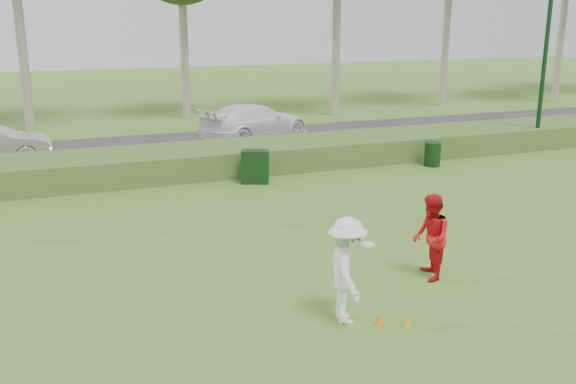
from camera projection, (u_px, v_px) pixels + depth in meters
name	position (u px, v px, depth m)	size (l,w,h in m)	color
ground	(362.00, 307.00, 12.47)	(120.00, 120.00, 0.00)	#416E24
reed_strip	(208.00, 160.00, 23.14)	(80.00, 3.00, 0.90)	#405E25
park_road	(180.00, 146.00, 27.74)	(80.00, 6.00, 0.06)	#2D2D2D
lamp_post	(550.00, 12.00, 25.74)	(0.70, 0.70, 8.18)	black
player_white	(347.00, 270.00, 11.68)	(1.05, 1.43, 2.00)	white
player_red	(431.00, 237.00, 13.61)	(0.91, 0.71, 1.86)	red
cone_orange	(379.00, 319.00, 11.75)	(0.19, 0.19, 0.21)	orange
cone_yellow	(407.00, 321.00, 11.68)	(0.19, 0.19, 0.21)	orange
utility_cabinet	(255.00, 167.00, 21.57)	(0.90, 0.56, 1.12)	black
trash_bin	(432.00, 154.00, 24.02)	(0.60, 0.60, 0.90)	black
car_right	(255.00, 122.00, 28.91)	(2.20, 5.42, 1.57)	white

